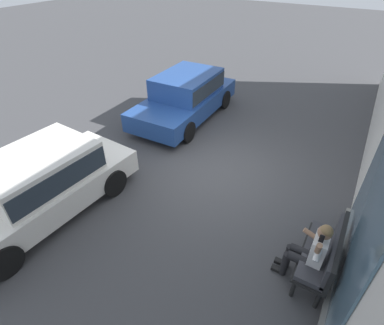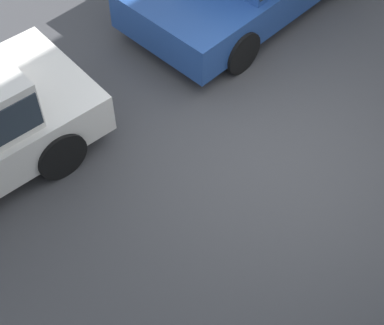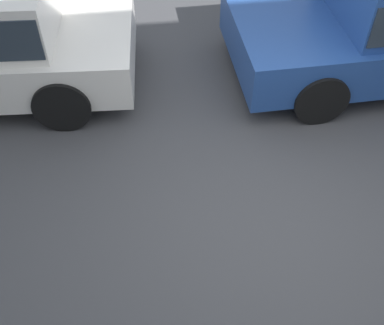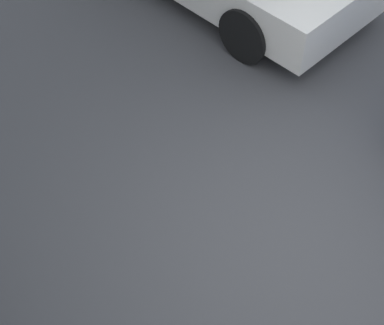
{
  "view_description": "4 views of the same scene",
  "coord_description": "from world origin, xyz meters",
  "px_view_note": "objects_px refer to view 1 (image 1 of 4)",
  "views": [
    {
      "loc": [
        5.7,
        2.6,
        4.75
      ],
      "look_at": [
        1.03,
        -0.17,
        0.85
      ],
      "focal_mm": 28.0,
      "sensor_mm": 36.0,
      "label": 1
    },
    {
      "loc": [
        4.0,
        2.6,
        5.73
      ],
      "look_at": [
        1.38,
        -0.09,
        1.03
      ],
      "focal_mm": 55.0,
      "sensor_mm": 36.0,
      "label": 2
    },
    {
      "loc": [
        1.1,
        2.6,
        3.81
      ],
      "look_at": [
        0.75,
        -0.19,
        0.8
      ],
      "focal_mm": 45.0,
      "sensor_mm": 36.0,
      "label": 3
    },
    {
      "loc": [
        -1.0,
        2.6,
        4.43
      ],
      "look_at": [
        0.87,
        0.5,
        1.02
      ],
      "focal_mm": 55.0,
      "sensor_mm": 36.0,
      "label": 4
    }
  ],
  "objects_px": {
    "bench": "(325,253)",
    "person_on_phone": "(310,251)",
    "parked_car_near": "(186,94)",
    "parked_car_mid": "(39,183)"
  },
  "relations": [
    {
      "from": "bench",
      "to": "parked_car_near",
      "type": "distance_m",
      "value": 6.65
    },
    {
      "from": "bench",
      "to": "person_on_phone",
      "type": "height_order",
      "value": "person_on_phone"
    },
    {
      "from": "person_on_phone",
      "to": "parked_car_near",
      "type": "relative_size",
      "value": 0.31
    },
    {
      "from": "bench",
      "to": "parked_car_near",
      "type": "height_order",
      "value": "parked_car_near"
    },
    {
      "from": "person_on_phone",
      "to": "parked_car_mid",
      "type": "relative_size",
      "value": 0.32
    },
    {
      "from": "bench",
      "to": "parked_car_mid",
      "type": "height_order",
      "value": "parked_car_mid"
    },
    {
      "from": "person_on_phone",
      "to": "parked_car_near",
      "type": "distance_m",
      "value": 6.61
    },
    {
      "from": "parked_car_near",
      "to": "person_on_phone",
      "type": "bearing_deg",
      "value": 49.57
    },
    {
      "from": "bench",
      "to": "parked_car_mid",
      "type": "distance_m",
      "value": 5.65
    },
    {
      "from": "person_on_phone",
      "to": "parked_car_near",
      "type": "bearing_deg",
      "value": -130.43
    }
  ]
}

